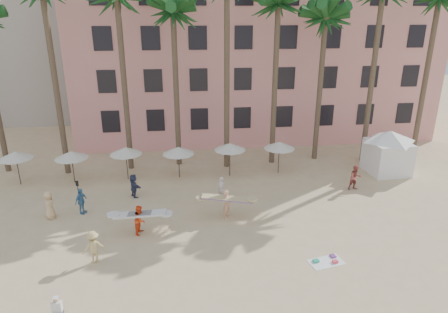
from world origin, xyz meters
TOP-DOWN VIEW (x-y plane):
  - ground at (0.00, 0.00)m, footprint 120.00×120.00m
  - pink_hotel at (7.00, 26.00)m, footprint 35.00×14.00m
  - palm_row at (0.51, 15.00)m, footprint 44.40×5.40m
  - umbrella_row at (-3.00, 12.50)m, footprint 22.50×2.70m
  - cabana at (15.71, 11.71)m, footprint 4.73×4.73m
  - beach_towel at (6.60, 0.26)m, footprint 1.98×1.37m
  - carrier_yellow at (1.96, 5.68)m, footprint 3.26×1.23m
  - carrier_white at (-3.33, 4.31)m, footprint 3.12×1.02m
  - beachgoers at (-2.08, 6.76)m, footprint 21.86×9.01m
  - paddle at (-7.47, 7.39)m, footprint 0.18×0.04m
  - seated_man at (-6.34, -2.32)m, footprint 0.43×0.74m

SIDE VIEW (x-z plane):
  - ground at x=0.00m, z-range 0.00..0.00m
  - beach_towel at x=6.60m, z-range -0.04..0.10m
  - seated_man at x=-6.34m, z-range -0.15..0.82m
  - beachgoers at x=-2.08m, z-range -0.05..1.83m
  - carrier_white at x=-3.33m, z-range 0.06..1.84m
  - carrier_yellow at x=1.96m, z-range 0.11..1.98m
  - paddle at x=-7.47m, z-range 0.30..2.52m
  - cabana at x=15.71m, z-range 0.32..3.82m
  - umbrella_row at x=-3.00m, z-range 0.97..3.69m
  - pink_hotel at x=7.00m, z-range 0.00..16.00m
  - palm_row at x=0.51m, z-range 4.82..21.12m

